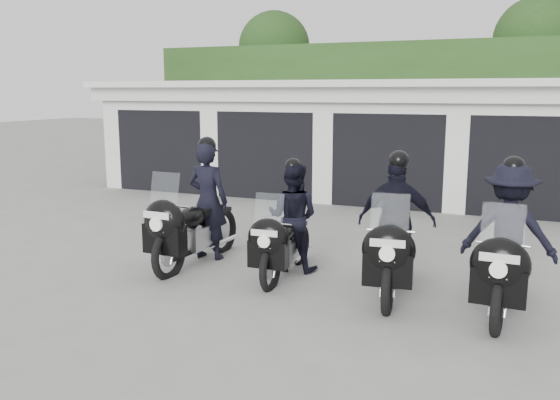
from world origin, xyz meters
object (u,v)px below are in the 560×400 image
at_px(police_bike_a, 197,213).
at_px(police_bike_d, 507,243).
at_px(police_bike_b, 289,224).
at_px(police_bike_c, 395,230).

bearing_deg(police_bike_a, police_bike_d, -0.05).
xyz_separation_m(police_bike_b, police_bike_c, (1.62, -0.13, 0.09)).
xyz_separation_m(police_bike_b, police_bike_d, (3.06, -0.27, 0.09)).
xyz_separation_m(police_bike_a, police_bike_b, (1.53, 0.07, -0.07)).
bearing_deg(police_bike_c, police_bike_a, 171.87).
bearing_deg(police_bike_b, police_bike_d, -7.88).
height_order(police_bike_a, police_bike_c, police_bike_a).
distance_m(police_bike_a, police_bike_c, 3.15).
relative_size(police_bike_b, police_bike_d, 0.90).
height_order(police_bike_c, police_bike_d, same).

